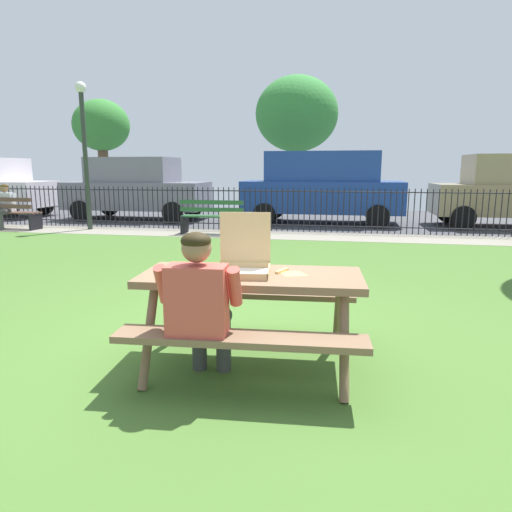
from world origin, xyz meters
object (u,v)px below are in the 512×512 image
object	(u,v)px
pizza_slice_on_table	(290,272)
park_bench_center	(213,218)
adult_at_table	(201,303)
parked_car_left	(137,188)
far_tree_midleft	(297,114)
lamp_post_walkway	(84,140)
park_bench_left	(11,213)
parked_car_right	(509,190)
far_tree_left	(101,127)
pizza_box_open	(244,259)
picnic_table_foreground	(251,294)
parked_car_center	(322,186)
person_on_park_bench	(4,204)

from	to	relation	value
pizza_slice_on_table	park_bench_center	xyz separation A→B (m)	(-2.69, 7.21, -0.36)
adult_at_table	parked_car_left	world-z (taller)	parked_car_left
adult_at_table	far_tree_midleft	world-z (taller)	far_tree_midleft
pizza_slice_on_table	lamp_post_walkway	world-z (taller)	lamp_post_walkway
park_bench_left	parked_car_right	size ratio (longest dim) A/B	0.42
park_bench_center	lamp_post_walkway	distance (m)	4.00
parked_car_left	far_tree_left	xyz separation A→B (m)	(-4.70, 6.66, 2.48)
pizza_box_open	picnic_table_foreground	bearing A→B (deg)	-34.88
adult_at_table	far_tree_left	distance (m)	20.24
park_bench_center	far_tree_midleft	xyz separation A→B (m)	(1.10, 9.50, 3.45)
pizza_box_open	parked_car_center	world-z (taller)	parked_car_center
picnic_table_foreground	parked_car_left	world-z (taller)	parked_car_left
parked_car_left	far_tree_midleft	distance (m)	8.48
adult_at_table	park_bench_center	size ratio (longest dim) A/B	0.74
picnic_table_foreground	pizza_box_open	size ratio (longest dim) A/B	3.83
adult_at_table	park_bench_center	world-z (taller)	adult_at_table
picnic_table_foreground	pizza_slice_on_table	bearing A→B (deg)	14.61
park_bench_center	lamp_post_walkway	world-z (taller)	lamp_post_walkway
person_on_park_bench	park_bench_left	bearing A→B (deg)	-5.44
parked_car_left	far_tree_left	world-z (taller)	far_tree_left
parked_car_center	picnic_table_foreground	bearing A→B (deg)	-90.85
adult_at_table	park_bench_center	bearing A→B (deg)	105.12
parked_car_left	picnic_table_foreground	bearing A→B (deg)	-60.72
pizza_slice_on_table	person_on_park_bench	size ratio (longest dim) A/B	0.22
picnic_table_foreground	parked_car_center	size ratio (longest dim) A/B	0.41
picnic_table_foreground	far_tree_midleft	world-z (taller)	far_tree_midleft
park_bench_center	far_tree_left	bearing A→B (deg)	130.10
pizza_slice_on_table	parked_car_center	world-z (taller)	parked_car_center
far_tree_left	picnic_table_foreground	bearing A→B (deg)	-58.27
park_bench_center	parked_car_left	world-z (taller)	parked_car_left
adult_at_table	parked_car_center	xyz separation A→B (m)	(0.42, 10.64, 0.44)
lamp_post_walkway	far_tree_left	size ratio (longest dim) A/B	0.80
parked_car_right	far_tree_midleft	size ratio (longest dim) A/B	0.72
park_bench_left	far_tree_left	bearing A→B (deg)	104.08
lamp_post_walkway	adult_at_table	bearing A→B (deg)	-55.35
adult_at_table	park_bench_left	size ratio (longest dim) A/B	0.73
park_bench_center	parked_car_left	xyz separation A→B (m)	(-3.29, 2.83, 0.59)
adult_at_table	picnic_table_foreground	bearing A→B (deg)	62.29
pizza_box_open	lamp_post_walkway	xyz separation A→B (m)	(-5.81, 7.55, 1.44)
park_bench_left	parked_car_center	xyz separation A→B (m)	(8.15, 2.83, 0.68)
park_bench_center	parked_car_left	bearing A→B (deg)	139.31
person_on_park_bench	far_tree_midleft	bearing A→B (deg)	53.90
parked_car_center	far_tree_midleft	distance (m)	7.36
person_on_park_bench	far_tree_left	size ratio (longest dim) A/B	0.25
pizza_slice_on_table	parked_car_left	size ratio (longest dim) A/B	0.06
pizza_slice_on_table	person_on_park_bench	world-z (taller)	person_on_park_bench
park_bench_left	person_on_park_bench	xyz separation A→B (m)	(-0.20, 0.02, 0.24)
lamp_post_walkway	far_tree_midleft	distance (m)	10.39
parked_car_left	parked_car_center	xyz separation A→B (m)	(5.83, -0.00, 0.09)
person_on_park_bench	parked_car_left	bearing A→B (deg)	48.16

